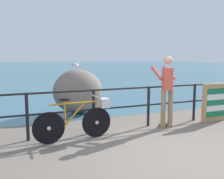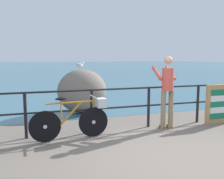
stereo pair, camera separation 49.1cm
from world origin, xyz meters
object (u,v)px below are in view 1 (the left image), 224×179
object	(u,v)px
folded_deckchair_stack	(215,102)
seagull	(76,65)
person_at_railing	(167,88)
bicycle	(80,118)
breakwater_boulder_main	(78,91)

from	to	relation	value
folded_deckchair_stack	seagull	xyz separation A→B (m)	(-3.28, 2.49, 0.99)
person_at_railing	folded_deckchair_stack	size ratio (longest dim) A/B	1.71
person_at_railing	folded_deckchair_stack	xyz separation A→B (m)	(1.61, 0.02, -0.47)
bicycle	folded_deckchair_stack	bearing A→B (deg)	-1.53
breakwater_boulder_main	seagull	world-z (taller)	seagull
folded_deckchair_stack	breakwater_boulder_main	world-z (taller)	breakwater_boulder_main
breakwater_boulder_main	bicycle	bearing A→B (deg)	-103.62
bicycle	person_at_railing	xyz separation A→B (m)	(2.23, 0.06, 0.53)
person_at_railing	breakwater_boulder_main	size ratio (longest dim) A/B	1.14
bicycle	breakwater_boulder_main	distance (m)	2.59
bicycle	person_at_railing	distance (m)	2.29
bicycle	folded_deckchair_stack	distance (m)	3.84
folded_deckchair_stack	breakwater_boulder_main	distance (m)	4.04
folded_deckchair_stack	breakwater_boulder_main	xyz separation A→B (m)	(-3.23, 2.41, 0.17)
folded_deckchair_stack	seagull	size ratio (longest dim) A/B	3.13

